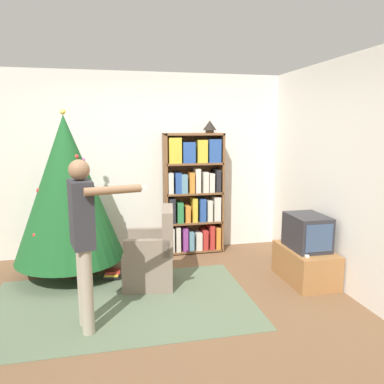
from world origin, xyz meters
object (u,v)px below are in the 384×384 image
Objects in this scene: armchair at (152,258)px; standing_person at (83,232)px; bookshelf at (194,194)px; table_lamp at (210,126)px; television at (307,232)px; christmas_tree at (67,188)px.

standing_person is at bearing -30.05° from armchair.
table_lamp is (0.23, 0.01, 0.98)m from bookshelf.
armchair is at bearing 128.21° from standing_person.
bookshelf is 3.27× the size of television.
christmas_tree is (-2.77, 0.83, 0.49)m from television.
christmas_tree reaches higher than table_lamp.
armchair is (0.96, -0.54, -0.77)m from christmas_tree.
armchair is 4.60× the size of table_lamp.
bookshelf is 8.75× the size of table_lamp.
standing_person is 7.82× the size of table_lamp.
christmas_tree reaches higher than standing_person.
standing_person is (-0.69, -0.85, 0.60)m from armchair.
table_lamp is (1.94, 0.53, 0.75)m from christmas_tree.
armchair is at bearing 170.90° from television.
christmas_tree is at bearing 178.20° from standing_person.
bookshelf is 1.12× the size of standing_person.
standing_person is at bearing -79.09° from christmas_tree.
armchair is at bearing -124.96° from bookshelf.
standing_person is at bearing -167.34° from television.
bookshelf is 1.79m from christmas_tree.
bookshelf is 1.00m from table_lamp.
television is at bearing -58.31° from table_lamp.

